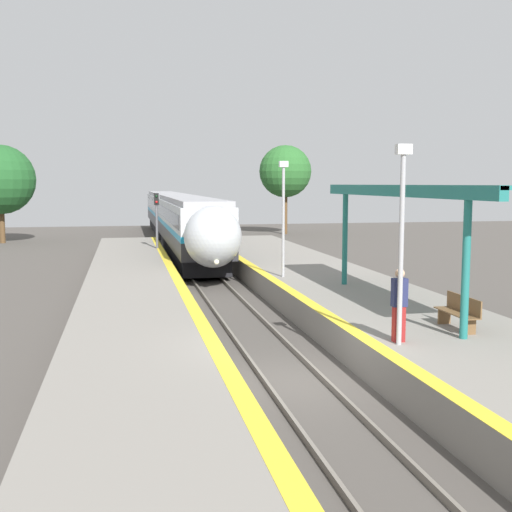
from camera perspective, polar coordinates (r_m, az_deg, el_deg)
ground_plane at (r=15.91m, az=3.31°, el=-11.10°), size 120.00×120.00×0.00m
rail_left at (r=15.72m, az=0.72°, el=-11.01°), size 0.08×90.00×0.15m
rail_right at (r=16.08m, az=5.83°, el=-10.65°), size 0.08×90.00×0.15m
train at (r=50.28m, az=-7.11°, el=3.52°), size 2.77×45.11×3.96m
platform_right at (r=17.33m, az=17.24°, el=-8.27°), size 5.15×64.00×0.96m
platform_left at (r=15.28m, az=-10.16°, el=-10.07°), size 3.86×64.00×0.96m
platform_bench at (r=17.88m, az=17.64°, el=-4.70°), size 0.44×1.74×0.89m
person_waiting at (r=15.99m, az=12.61°, el=-4.15°), size 0.36×0.24×1.80m
railway_signal at (r=38.59m, az=-8.82°, el=3.11°), size 0.28×0.28×4.24m
lamppost_near at (r=15.47m, az=12.82°, el=2.27°), size 0.36×0.20×4.76m
lamppost_mid at (r=26.35m, az=2.45°, el=4.08°), size 0.36×0.20×4.76m
station_canopy at (r=20.69m, az=13.63°, el=5.49°), size 2.02×11.87×3.81m
background_tree_left at (r=55.72m, az=-21.80°, el=6.32°), size 5.58×5.58×7.92m
background_tree_right at (r=61.27m, az=2.62°, el=7.51°), size 4.93×4.93×8.43m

